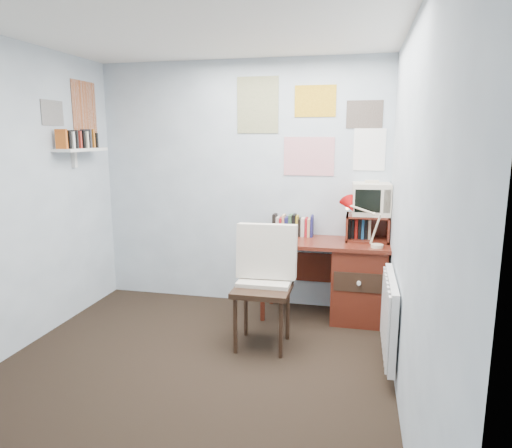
% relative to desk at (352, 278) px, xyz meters
% --- Properties ---
extents(ground, '(3.50, 3.50, 0.00)m').
position_rel_desk_xyz_m(ground, '(-1.17, -1.48, -0.41)').
color(ground, black).
rests_on(ground, ground).
extents(back_wall, '(3.00, 0.02, 2.50)m').
position_rel_desk_xyz_m(back_wall, '(-1.17, 0.27, 0.84)').
color(back_wall, silver).
rests_on(back_wall, ground).
extents(right_wall, '(0.02, 3.50, 2.50)m').
position_rel_desk_xyz_m(right_wall, '(0.33, -1.48, 0.84)').
color(right_wall, silver).
rests_on(right_wall, ground).
extents(ceiling, '(3.00, 3.50, 0.02)m').
position_rel_desk_xyz_m(ceiling, '(-1.17, -1.48, 2.09)').
color(ceiling, white).
rests_on(ceiling, back_wall).
extents(desk, '(1.20, 0.55, 0.76)m').
position_rel_desk_xyz_m(desk, '(0.00, 0.00, 0.00)').
color(desk, maroon).
rests_on(desk, ground).
extents(desk_chair, '(0.51, 0.49, 0.99)m').
position_rel_desk_xyz_m(desk_chair, '(-0.72, -0.77, 0.09)').
color(desk_chair, black).
rests_on(desk_chair, ground).
extents(desk_lamp, '(0.32, 0.29, 0.40)m').
position_rel_desk_xyz_m(desk_lamp, '(0.21, -0.16, 0.55)').
color(desk_lamp, red).
rests_on(desk_lamp, desk).
extents(tv_riser, '(0.40, 0.30, 0.25)m').
position_rel_desk_xyz_m(tv_riser, '(0.12, 0.11, 0.48)').
color(tv_riser, maroon).
rests_on(tv_riser, desk).
extents(crt_tv, '(0.36, 0.34, 0.33)m').
position_rel_desk_xyz_m(crt_tv, '(0.14, 0.13, 0.77)').
color(crt_tv, beige).
rests_on(crt_tv, tv_riser).
extents(book_row, '(0.60, 0.14, 0.22)m').
position_rel_desk_xyz_m(book_row, '(-0.51, 0.18, 0.46)').
color(book_row, maroon).
rests_on(book_row, desk).
extents(radiator, '(0.09, 0.80, 0.60)m').
position_rel_desk_xyz_m(radiator, '(0.29, -0.93, 0.01)').
color(radiator, white).
rests_on(radiator, right_wall).
extents(wall_shelf, '(0.20, 0.62, 0.24)m').
position_rel_desk_xyz_m(wall_shelf, '(-2.57, -0.38, 1.21)').
color(wall_shelf, white).
rests_on(wall_shelf, left_wall).
extents(posters_back, '(1.20, 0.01, 0.90)m').
position_rel_desk_xyz_m(posters_back, '(-0.47, 0.26, 1.44)').
color(posters_back, white).
rests_on(posters_back, back_wall).
extents(posters_left, '(0.01, 0.70, 0.60)m').
position_rel_desk_xyz_m(posters_left, '(-2.67, -0.38, 1.59)').
color(posters_left, white).
rests_on(posters_left, left_wall).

